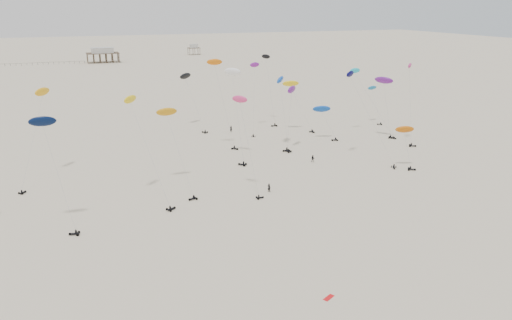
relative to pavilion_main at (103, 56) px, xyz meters
name	(u,v)px	position (x,y,z in m)	size (l,w,h in m)	color
ground_plane	(159,100)	(10.00, -150.00, -4.22)	(900.00, 900.00, 0.00)	beige
pavilion_main	(103,56)	(0.00, 0.00, 0.00)	(21.00, 13.00, 9.80)	brown
pavilion_small	(194,50)	(70.00, 30.00, -0.74)	(9.00, 7.00, 8.00)	brown
pier_fence	(19,64)	(-52.00, 0.00, -3.45)	(80.20, 0.20, 1.50)	black
rig_0	(364,86)	(58.82, -225.49, 9.82)	(8.27, 15.86, 22.98)	black
rig_1	(254,82)	(29.69, -208.89, 10.39)	(8.35, 15.81, 23.64)	black
rig_2	(269,85)	(37.14, -203.10, 8.32)	(3.86, 13.52, 22.70)	black
rig_3	(363,100)	(43.36, -248.94, 10.71)	(7.59, 17.47, 24.96)	black
rig_4	(220,87)	(13.62, -225.57, 12.38)	(6.64, 8.94, 24.01)	black
rig_5	(142,130)	(-11.99, -255.75, 9.72)	(7.53, 16.71, 23.12)	black
rig_6	(385,87)	(61.10, -232.71, 10.53)	(5.61, 7.49, 18.15)	black
rig_7	(411,98)	(64.10, -240.93, 8.58)	(5.03, 9.99, 22.24)	black
rig_8	(188,85)	(11.30, -198.17, 9.03)	(5.90, 17.51, 19.96)	black
rig_9	(290,103)	(30.55, -233.99, 8.19)	(6.35, 6.76, 17.09)	black
rig_10	(48,142)	(-28.98, -263.69, 10.85)	(6.62, 9.97, 20.01)	black
rig_11	(245,124)	(8.25, -260.16, 10.12)	(3.78, 10.12, 20.29)	black
rig_12	(171,127)	(-4.87, -249.84, 8.23)	(5.08, 16.66, 20.27)	black
rig_13	(323,113)	(43.93, -228.06, 3.30)	(6.15, 7.25, 10.10)	black
rig_14	(406,137)	(49.71, -258.81, 3.06)	(4.95, 6.80, 10.22)	black
rig_15	(281,90)	(29.35, -230.47, 11.34)	(4.62, 12.48, 19.75)	black
rig_16	(39,106)	(-31.23, -233.27, 11.60)	(8.72, 18.07, 23.46)	black
rig_17	(235,94)	(14.19, -236.19, 12.13)	(4.68, 14.21, 23.18)	black
rig_18	(294,91)	(40.32, -215.49, 7.92)	(8.18, 9.57, 16.13)	black
rig_20	(374,96)	(69.42, -215.46, 4.42)	(3.84, 7.59, 12.35)	black
spectator_0	(269,192)	(12.52, -263.06, -4.22)	(0.80, 0.55, 2.20)	black
spectator_1	(313,162)	(30.55, -247.96, -4.22)	(1.03, 0.60, 2.11)	black
spectator_3	(231,132)	(21.04, -211.36, -4.22)	(0.83, 0.57, 2.29)	black
grounded_kite_b	(329,298)	(5.01, -302.66, -4.22)	(1.80, 0.70, 0.07)	red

